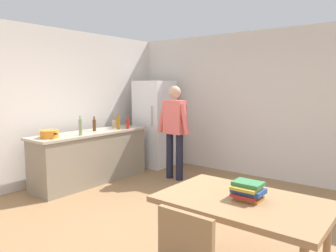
{
  "coord_description": "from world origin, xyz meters",
  "views": [
    {
      "loc": [
        2.53,
        -2.78,
        1.71
      ],
      "look_at": [
        -0.75,
        1.41,
        1.04
      ],
      "focal_mm": 34.65,
      "sensor_mm": 36.0,
      "label": 1
    }
  ],
  "objects_px": {
    "bottle_sauce_red": "(128,124)",
    "bottle_oil_amber": "(118,123)",
    "dining_table": "(243,208)",
    "refrigerator": "(154,124)",
    "cooking_pot": "(49,134)",
    "bottle_vinegar_tall": "(80,127)",
    "book_stack": "(248,190)",
    "bottle_beer_brown": "(94,125)",
    "person": "(175,126)",
    "utensil_jar": "(115,124)"
  },
  "relations": [
    {
      "from": "refrigerator",
      "to": "bottle_vinegar_tall",
      "type": "xyz_separation_m",
      "value": [
        0.09,
        -1.96,
        0.14
      ]
    },
    {
      "from": "bottle_vinegar_tall",
      "to": "cooking_pot",
      "type": "bearing_deg",
      "value": -109.71
    },
    {
      "from": "person",
      "to": "bottle_vinegar_tall",
      "type": "relative_size",
      "value": 5.31
    },
    {
      "from": "utensil_jar",
      "to": "cooking_pot",
      "type": "bearing_deg",
      "value": -87.77
    },
    {
      "from": "cooking_pot",
      "to": "bottle_vinegar_tall",
      "type": "relative_size",
      "value": 1.25
    },
    {
      "from": "cooking_pot",
      "to": "bottle_vinegar_tall",
      "type": "xyz_separation_m",
      "value": [
        0.16,
        0.46,
        0.08
      ]
    },
    {
      "from": "bottle_sauce_red",
      "to": "bottle_oil_amber",
      "type": "relative_size",
      "value": 0.86
    },
    {
      "from": "refrigerator",
      "to": "dining_table",
      "type": "bearing_deg",
      "value": -39.29
    },
    {
      "from": "cooking_pot",
      "to": "utensil_jar",
      "type": "height_order",
      "value": "utensil_jar"
    },
    {
      "from": "person",
      "to": "cooking_pot",
      "type": "height_order",
      "value": "person"
    },
    {
      "from": "person",
      "to": "bottle_vinegar_tall",
      "type": "height_order",
      "value": "person"
    },
    {
      "from": "dining_table",
      "to": "bottle_sauce_red",
      "type": "height_order",
      "value": "bottle_sauce_red"
    },
    {
      "from": "cooking_pot",
      "to": "bottle_sauce_red",
      "type": "height_order",
      "value": "bottle_sauce_red"
    },
    {
      "from": "person",
      "to": "utensil_jar",
      "type": "xyz_separation_m",
      "value": [
        -1.08,
        -0.44,
        0.0
      ]
    },
    {
      "from": "cooking_pot",
      "to": "bottle_sauce_red",
      "type": "distance_m",
      "value": 1.51
    },
    {
      "from": "refrigerator",
      "to": "book_stack",
      "type": "bearing_deg",
      "value": -38.84
    },
    {
      "from": "bottle_oil_amber",
      "to": "book_stack",
      "type": "distance_m",
      "value": 3.67
    },
    {
      "from": "refrigerator",
      "to": "dining_table",
      "type": "xyz_separation_m",
      "value": [
        3.3,
        -2.7,
        -0.23
      ]
    },
    {
      "from": "refrigerator",
      "to": "dining_table",
      "type": "relative_size",
      "value": 1.29
    },
    {
      "from": "book_stack",
      "to": "refrigerator",
      "type": "bearing_deg",
      "value": 141.16
    },
    {
      "from": "bottle_sauce_red",
      "to": "bottle_oil_amber",
      "type": "bearing_deg",
      "value": -123.32
    },
    {
      "from": "refrigerator",
      "to": "bottle_sauce_red",
      "type": "distance_m",
      "value": 0.94
    },
    {
      "from": "bottle_beer_brown",
      "to": "cooking_pot",
      "type": "bearing_deg",
      "value": -86.0
    },
    {
      "from": "dining_table",
      "to": "bottle_oil_amber",
      "type": "bearing_deg",
      "value": 153.55
    },
    {
      "from": "refrigerator",
      "to": "utensil_jar",
      "type": "height_order",
      "value": "refrigerator"
    },
    {
      "from": "bottle_beer_brown",
      "to": "dining_table",
      "type": "bearing_deg",
      "value": -19.43
    },
    {
      "from": "bottle_oil_amber",
      "to": "person",
      "type": "bearing_deg",
      "value": 29.64
    },
    {
      "from": "bottle_oil_amber",
      "to": "utensil_jar",
      "type": "bearing_deg",
      "value": 153.96
    },
    {
      "from": "cooking_pot",
      "to": "bottle_vinegar_tall",
      "type": "height_order",
      "value": "bottle_vinegar_tall"
    },
    {
      "from": "dining_table",
      "to": "utensil_jar",
      "type": "bearing_deg",
      "value": 153.57
    },
    {
      "from": "bottle_vinegar_tall",
      "to": "book_stack",
      "type": "height_order",
      "value": "bottle_vinegar_tall"
    },
    {
      "from": "person",
      "to": "dining_table",
      "type": "xyz_separation_m",
      "value": [
        2.35,
        -2.15,
        -0.31
      ]
    },
    {
      "from": "person",
      "to": "dining_table",
      "type": "distance_m",
      "value": 3.2
    },
    {
      "from": "refrigerator",
      "to": "bottle_sauce_red",
      "type": "relative_size",
      "value": 7.5
    },
    {
      "from": "person",
      "to": "book_stack",
      "type": "relative_size",
      "value": 6.58
    },
    {
      "from": "person",
      "to": "book_stack",
      "type": "height_order",
      "value": "person"
    },
    {
      "from": "bottle_vinegar_tall",
      "to": "bottle_beer_brown",
      "type": "relative_size",
      "value": 1.23
    },
    {
      "from": "refrigerator",
      "to": "cooking_pot",
      "type": "height_order",
      "value": "refrigerator"
    },
    {
      "from": "bottle_beer_brown",
      "to": "book_stack",
      "type": "distance_m",
      "value": 3.67
    },
    {
      "from": "refrigerator",
      "to": "book_stack",
      "type": "distance_m",
      "value": 4.28
    },
    {
      "from": "cooking_pot",
      "to": "bottle_beer_brown",
      "type": "distance_m",
      "value": 0.93
    },
    {
      "from": "cooking_pot",
      "to": "bottle_beer_brown",
      "type": "xyz_separation_m",
      "value": [
        -0.06,
        0.93,
        0.05
      ]
    },
    {
      "from": "dining_table",
      "to": "bottle_beer_brown",
      "type": "distance_m",
      "value": 3.66
    },
    {
      "from": "refrigerator",
      "to": "utensil_jar",
      "type": "bearing_deg",
      "value": -97.39
    },
    {
      "from": "person",
      "to": "refrigerator",
      "type": "bearing_deg",
      "value": 149.77
    },
    {
      "from": "bottle_beer_brown",
      "to": "bottle_sauce_red",
      "type": "distance_m",
      "value": 0.63
    },
    {
      "from": "refrigerator",
      "to": "person",
      "type": "xyz_separation_m",
      "value": [
        0.95,
        -0.55,
        0.08
      ]
    },
    {
      "from": "refrigerator",
      "to": "bottle_oil_amber",
      "type": "height_order",
      "value": "refrigerator"
    },
    {
      "from": "person",
      "to": "cooking_pot",
      "type": "xyz_separation_m",
      "value": [
        -1.02,
        -1.86,
        -0.02
      ]
    },
    {
      "from": "dining_table",
      "to": "bottle_vinegar_tall",
      "type": "relative_size",
      "value": 4.37
    }
  ]
}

